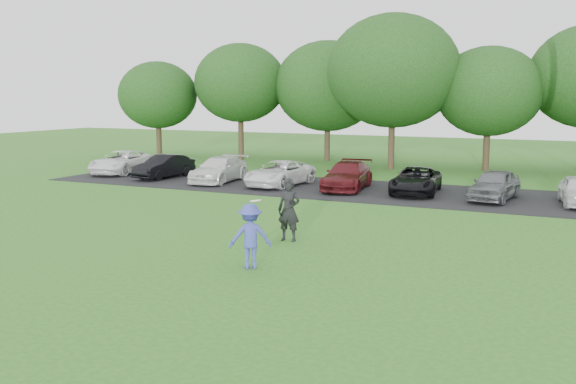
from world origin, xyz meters
name	(u,v)px	position (x,y,z in m)	size (l,w,h in m)	color
ground	(230,262)	(0.00, 0.00, 0.00)	(100.00, 100.00, 0.00)	#286E1F
parking_lot	(380,191)	(0.00, 13.00, 0.01)	(32.00, 6.50, 0.03)	black
frisbee_player	(250,236)	(0.78, -0.33, 0.80)	(1.18, 1.06, 1.75)	#3E47B0
camera_bystander	(289,210)	(0.38, 2.74, 0.90)	(0.69, 0.48, 1.81)	black
parked_cars	(342,176)	(-1.75, 12.90, 0.61)	(30.91, 5.03, 1.21)	white
tree_row	(461,81)	(1.51, 22.76, 4.91)	(42.39, 9.85, 8.64)	#38281C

